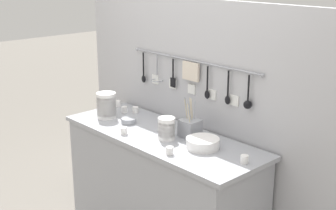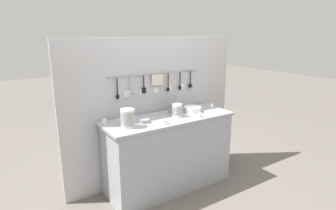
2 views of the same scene
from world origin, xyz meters
name	(u,v)px [view 2 (image 2 of 2)]	position (x,y,z in m)	size (l,w,h in m)	color
ground_plane	(169,185)	(0.00, 0.00, 0.00)	(20.00, 20.00, 0.00)	#666059
counter	(169,152)	(0.00, 0.00, 0.45)	(1.59, 0.57, 0.91)	#9EA0A8
back_wall	(155,110)	(0.00, 0.32, 0.91)	(2.39, 0.11, 1.82)	#B2B2B7
bowl_stack_back_corner	(128,118)	(-0.56, -0.06, 1.00)	(0.15, 0.15, 0.20)	white
bowl_stack_nested_right	(177,110)	(0.09, -0.04, 0.98)	(0.12, 0.12, 0.15)	white
plate_stack	(192,109)	(0.37, 0.03, 0.94)	(0.22, 0.22, 0.07)	white
steel_mixing_bowl	(145,121)	(-0.34, -0.02, 0.92)	(0.11, 0.11, 0.04)	#93969E
cutlery_caddy	(175,108)	(0.17, 0.11, 0.97)	(0.12, 0.12, 0.28)	#93969E
cup_by_caddy	(200,115)	(0.30, -0.20, 0.93)	(0.05, 0.05, 0.05)	white
cup_beside_plates	(104,122)	(-0.73, 0.17, 0.93)	(0.05, 0.05, 0.05)	white
cup_centre	(121,121)	(-0.56, 0.11, 0.93)	(0.05, 0.05, 0.05)	white
cup_front_left	(212,106)	(0.70, 0.04, 0.93)	(0.05, 0.05, 0.05)	white
cup_back_left	(124,118)	(-0.50, 0.17, 0.93)	(0.05, 0.05, 0.05)	white
cup_edge_near	(165,122)	(-0.17, -0.19, 0.93)	(0.05, 0.05, 0.05)	white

